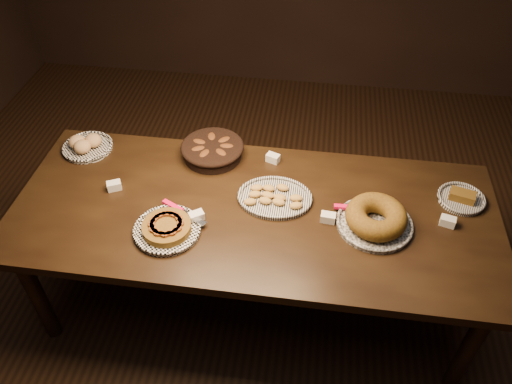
# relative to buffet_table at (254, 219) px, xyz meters

# --- Properties ---
(ground) EXTENTS (5.00, 5.00, 0.00)m
(ground) POSITION_rel_buffet_table_xyz_m (0.00, 0.00, -0.68)
(ground) COLOR black
(ground) RESTS_ON ground
(buffet_table) EXTENTS (2.40, 1.00, 0.75)m
(buffet_table) POSITION_rel_buffet_table_xyz_m (0.00, 0.00, 0.00)
(buffet_table) COLOR black
(buffet_table) RESTS_ON ground
(apple_tart_plate) EXTENTS (0.34, 0.34, 0.06)m
(apple_tart_plate) POSITION_rel_buffet_table_xyz_m (-0.38, -0.20, 0.10)
(apple_tart_plate) COLOR white
(apple_tart_plate) RESTS_ON buffet_table
(madeleine_platter) EXTENTS (0.37, 0.30, 0.04)m
(madeleine_platter) POSITION_rel_buffet_table_xyz_m (0.09, 0.08, 0.09)
(madeleine_platter) COLOR black
(madeleine_platter) RESTS_ON buffet_table
(bundt_cake_plate) EXTENTS (0.38, 0.36, 0.11)m
(bundt_cake_plate) POSITION_rel_buffet_table_xyz_m (0.58, -0.03, 0.12)
(bundt_cake_plate) COLOR black
(bundt_cake_plate) RESTS_ON buffet_table
(croissant_basket) EXTENTS (0.42, 0.42, 0.09)m
(croissant_basket) POSITION_rel_buffet_table_xyz_m (-0.28, 0.38, 0.12)
(croissant_basket) COLOR black
(croissant_basket) RESTS_ON buffet_table
(bread_roll_plate) EXTENTS (0.28, 0.28, 0.09)m
(bread_roll_plate) POSITION_rel_buffet_table_xyz_m (-1.00, 0.34, 0.10)
(bread_roll_plate) COLOR white
(bread_roll_plate) RESTS_ON buffet_table
(loaf_plate) EXTENTS (0.24, 0.24, 0.06)m
(loaf_plate) POSITION_rel_buffet_table_xyz_m (1.02, 0.20, 0.09)
(loaf_plate) COLOR black
(loaf_plate) RESTS_ON buffet_table
(tent_cards) EXTENTS (1.74, 0.56, 0.04)m
(tent_cards) POSITION_rel_buffet_table_xyz_m (0.07, 0.06, 0.10)
(tent_cards) COLOR white
(tent_cards) RESTS_ON buffet_table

